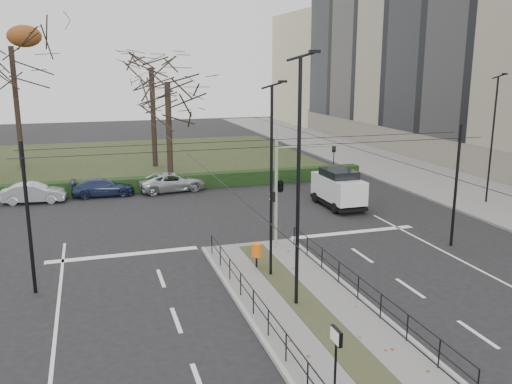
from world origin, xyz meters
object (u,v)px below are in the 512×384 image
at_px(bare_tree_near, 167,90).
at_px(parked_car_second, 34,193).
at_px(streetlamp_median_far, 272,180).
at_px(streetlamp_sidewalk, 492,138).
at_px(info_panel, 336,344).
at_px(parked_car_third, 103,187).
at_px(traffic_light, 282,184).
at_px(bare_tree_center, 152,75).
at_px(litter_bin, 257,250).
at_px(rust_tree, 11,46).
at_px(parked_car_fourth, 172,182).
at_px(streetlamp_median_near, 299,181).
at_px(white_van, 338,187).

bearing_deg(bare_tree_near, parked_car_second, -162.52).
relative_size(streetlamp_median_far, streetlamp_sidewalk, 0.99).
distance_m(info_panel, parked_car_third, 26.48).
height_order(traffic_light, parked_car_second, traffic_light).
xyz_separation_m(bare_tree_center, bare_tree_near, (0.24, -7.38, -0.91)).
distance_m(traffic_light, litter_bin, 4.20).
distance_m(streetlamp_sidewalk, bare_tree_near, 22.17).
xyz_separation_m(traffic_light, rust_tree, (-14.34, 25.74, 7.08)).
relative_size(parked_car_third, parked_car_fourth, 0.88).
height_order(info_panel, parked_car_third, info_panel).
distance_m(streetlamp_median_near, parked_car_fourth, 20.72).
distance_m(streetlamp_sidewalk, parked_car_second, 29.44).
height_order(streetlamp_median_far, bare_tree_center, bare_tree_center).
height_order(info_panel, rust_tree, rust_tree).
height_order(parked_car_second, bare_tree_near, bare_tree_near).
xyz_separation_m(traffic_light, info_panel, (-3.08, -12.56, -1.40)).
relative_size(traffic_light, streetlamp_median_near, 0.57).
height_order(parked_car_fourth, bare_tree_near, bare_tree_near).
xyz_separation_m(parked_car_second, parked_car_fourth, (9.08, 0.66, 0.00)).
height_order(parked_car_third, rust_tree, rust_tree).
height_order(streetlamp_median_far, streetlamp_sidewalk, streetlamp_sidewalk).
bearing_deg(litter_bin, parked_car_third, 109.90).
bearing_deg(bare_tree_near, white_van, -47.02).
distance_m(info_panel, white_van, 20.69).
bearing_deg(traffic_light, white_van, 45.36).
bearing_deg(streetlamp_median_near, streetlamp_median_far, 89.67).
relative_size(traffic_light, rust_tree, 0.39).
bearing_deg(rust_tree, traffic_light, -60.87).
distance_m(streetlamp_median_far, bare_tree_near, 19.79).
bearing_deg(litter_bin, streetlamp_sidewalk, 20.74).
bearing_deg(parked_car_second, bare_tree_near, -67.16).
height_order(parked_car_second, white_van, white_van).
xyz_separation_m(streetlamp_median_far, streetlamp_sidewalk, (17.23, 7.63, 0.05)).
height_order(traffic_light, parked_car_fourth, traffic_light).
relative_size(parked_car_third, bare_tree_near, 0.42).
relative_size(litter_bin, bare_tree_near, 0.11).
bearing_deg(streetlamp_median_far, bare_tree_center, 93.19).
relative_size(parked_car_third, rust_tree, 0.31).
relative_size(info_panel, streetlamp_sidewalk, 0.25).
xyz_separation_m(streetlamp_median_near, rust_tree, (-12.49, 32.49, 5.46)).
relative_size(parked_car_second, bare_tree_near, 0.40).
distance_m(info_panel, rust_tree, 40.81).
relative_size(parked_car_second, parked_car_third, 0.95).
xyz_separation_m(litter_bin, parked_car_fourth, (-1.15, 16.32, -0.26)).
bearing_deg(traffic_light, rust_tree, 119.13).
relative_size(litter_bin, streetlamp_median_far, 0.13).
bearing_deg(streetlamp_median_far, parked_car_fourth, 94.92).
bearing_deg(white_van, bare_tree_center, 118.54).
distance_m(parked_car_second, parked_car_fourth, 9.10).
bearing_deg(parked_car_third, bare_tree_near, -63.09).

